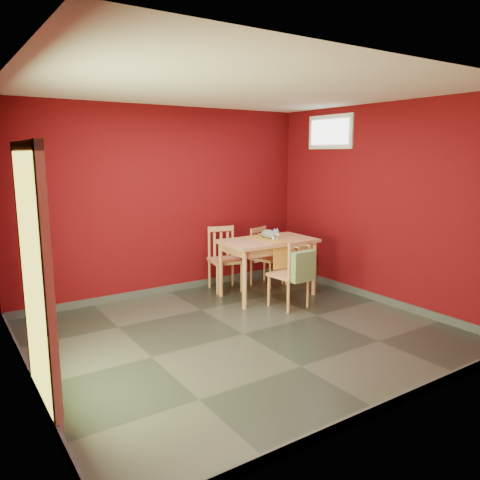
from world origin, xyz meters
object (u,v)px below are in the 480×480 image
chair_near (291,273)px  tote_bag (303,266)px  dining_table (268,247)px  chair_far_right (265,256)px  picture_frame (306,267)px  cat (269,232)px  chair_far_left (224,258)px

chair_near → tote_bag: bearing=-86.1°
dining_table → chair_far_right: (0.33, 0.51, -0.27)m
picture_frame → chair_far_right: bearing=168.6°
chair_far_right → cat: 0.71m
dining_table → tote_bag: size_ratio=2.91×
chair_far_right → dining_table: bearing=-123.1°
chair_far_right → cat: size_ratio=2.49×
dining_table → tote_bag: tote_bag is taller
chair_near → tote_bag: 0.26m
dining_table → cat: cat is taller
chair_near → chair_far_left: bearing=102.9°
picture_frame → chair_near: bearing=-139.8°
picture_frame → tote_bag: bearing=-133.5°
chair_far_left → chair_near: chair_far_left is taller
chair_near → cat: bearing=79.4°
chair_near → picture_frame: bearing=40.2°
chair_far_right → cat: bearing=-120.8°
chair_near → tote_bag: chair_near is taller
chair_far_left → chair_far_right: size_ratio=1.06×
cat → chair_near: bearing=-89.9°
dining_table → chair_far_right: bearing=56.9°
cat → chair_far_right: bearing=69.9°
chair_near → tote_bag: size_ratio=1.99×
tote_bag → picture_frame: tote_bag is taller
chair_far_right → picture_frame: 0.79m
dining_table → cat: (0.06, 0.04, 0.19)m
chair_near → dining_table: bearing=83.9°
cat → picture_frame: (1.01, 0.32, -0.71)m
chair_near → cat: (0.12, 0.64, 0.45)m
chair_far_left → tote_bag: bearing=-78.4°
chair_near → picture_frame: (1.13, 0.96, -0.26)m
dining_table → chair_far_left: size_ratio=1.42×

